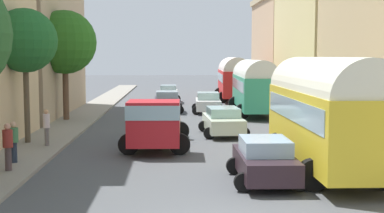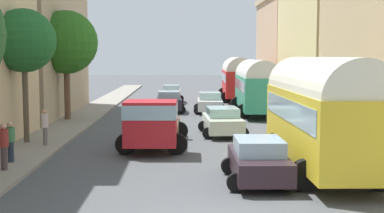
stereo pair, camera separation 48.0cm
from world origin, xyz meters
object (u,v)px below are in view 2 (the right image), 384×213
parked_bus_0 (321,109)px  car_2 (259,160)px  cargo_truck_0 (153,123)px  pedestrian_1 (45,126)px  car_0 (169,102)px  parked_bus_2 (237,77)px  car_4 (210,103)px  pedestrian_3 (4,145)px  parked_bus_1 (256,84)px  car_1 (172,94)px  pedestrian_4 (10,140)px  car_3 (222,121)px

parked_bus_0 → car_2: size_ratio=2.25×
cargo_truck_0 → pedestrian_1: (-4.92, 0.46, -0.17)m
car_2 → car_0: bearing=98.8°
parked_bus_2 → car_4: 11.68m
parked_bus_2 → pedestrian_3: bearing=-110.5°
parked_bus_1 → car_0: 6.58m
car_2 → pedestrian_3: (-8.83, 1.51, 0.30)m
car_0 → car_1: (0.07, 7.82, 0.01)m
car_0 → car_1: 7.82m
pedestrian_4 → car_3: bearing=41.2°
parked_bus_0 → pedestrian_4: (-11.52, 1.32, -1.31)m
parked_bus_2 → cargo_truck_0: bearing=-104.1°
cargo_truck_0 → parked_bus_0: bearing=-36.7°
car_2 → car_4: car_4 is taller
parked_bus_1 → car_0: bearing=167.8°
car_0 → car_1: car_1 is taller
car_3 → pedestrian_4: (-8.69, -7.59, 0.22)m
car_0 → parked_bus_0: bearing=-73.9°
cargo_truck_0 → car_1: (0.43, 23.63, -0.40)m
parked_bus_1 → pedestrian_1: (-11.58, -13.99, -1.12)m
parked_bus_1 → car_1: (-6.23, 9.18, -1.35)m
pedestrian_1 → car_3: bearing=24.4°
cargo_truck_0 → car_4: cargo_truck_0 is taller
parked_bus_1 → car_4: size_ratio=2.55×
parked_bus_0 → cargo_truck_0: size_ratio=1.30×
parked_bus_0 → cargo_truck_0: (-6.26, 4.67, -1.08)m
car_0 → pedestrian_1: (-5.28, -15.35, 0.24)m
parked_bus_2 → cargo_truck_0: 27.08m
car_1 → car_4: car_1 is taller
parked_bus_2 → pedestrian_3: size_ratio=5.32×
car_0 → car_3: 11.96m
cargo_truck_0 → car_3: 5.48m
car_2 → parked_bus_0: bearing=32.9°
car_4 → pedestrian_1: 16.84m
car_0 → car_2: car_0 is taller
parked_bus_1 → pedestrian_4: size_ratio=5.89×
parked_bus_0 → pedestrian_3: (-11.30, -0.09, -1.23)m
pedestrian_1 → pedestrian_3: (-0.12, -5.22, 0.01)m
car_2 → car_3: bearing=91.9°
parked_bus_1 → car_4: bearing=168.6°
car_2 → car_4: 21.38m
car_0 → pedestrian_4: 19.97m
parked_bus_2 → pedestrian_4: size_ratio=5.70×
pedestrian_1 → parked_bus_2: bearing=66.0°
parked_bus_0 → pedestrian_1: parked_bus_0 is taller
car_3 → parked_bus_2: bearing=81.9°
pedestrian_3 → parked_bus_2: bearing=69.5°
car_1 → car_2: car_1 is taller
car_2 → pedestrian_1: bearing=142.3°
parked_bus_1 → car_3: 10.79m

